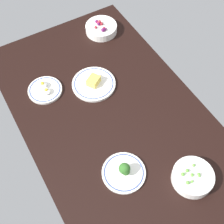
{
  "coord_description": "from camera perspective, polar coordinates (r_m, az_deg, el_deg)",
  "views": [
    {
      "loc": [
        70.28,
        -40.87,
        128.69
      ],
      "look_at": [
        0.0,
        0.0,
        6.0
      ],
      "focal_mm": 49.99,
      "sensor_mm": 36.0,
      "label": 1
    }
  ],
  "objects": [
    {
      "name": "plate_broccoli",
      "position": [
        1.33,
        2.2,
        -10.88
      ],
      "size": [
        18.71,
        18.71,
        7.27
      ],
      "color": "white",
      "rests_on": "dining_table"
    },
    {
      "name": "dining_table",
      "position": [
        1.51,
        0.0,
        -0.84
      ],
      "size": [
        140.81,
        82.95,
        4.0
      ],
      "primitive_type": "cube",
      "color": "black",
      "rests_on": "ground"
    },
    {
      "name": "plate_cheese",
      "position": [
        1.59,
        -3.36,
        5.24
      ],
      "size": [
        22.16,
        22.16,
        5.07
      ],
      "color": "white",
      "rests_on": "dining_table"
    },
    {
      "name": "bowl_berries",
      "position": [
        1.85,
        -1.97,
        15.09
      ],
      "size": [
        18.04,
        18.04,
        6.37
      ],
      "color": "white",
      "rests_on": "dining_table"
    },
    {
      "name": "plate_eggs",
      "position": [
        1.6,
        -12.18,
        4.04
      ],
      "size": [
        17.06,
        17.06,
        4.76
      ],
      "color": "white",
      "rests_on": "dining_table"
    },
    {
      "name": "bowl_peas",
      "position": [
        1.35,
        14.55,
        -11.42
      ],
      "size": [
        17.37,
        17.37,
        6.22
      ],
      "color": "white",
      "rests_on": "dining_table"
    }
  ]
}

